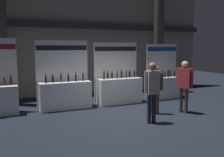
# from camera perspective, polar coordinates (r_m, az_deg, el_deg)

# --- Properties ---
(ground_plane) EXTENTS (26.76, 26.76, 0.00)m
(ground_plane) POSITION_cam_1_polar(r_m,az_deg,el_deg) (8.30, 3.69, -8.79)
(ground_plane) COLOR black
(hall_colonnade) EXTENTS (13.38, 1.33, 5.93)m
(hall_colonnade) POSITION_cam_1_polar(r_m,az_deg,el_deg) (12.19, -6.34, 10.28)
(hall_colonnade) COLOR gray
(hall_colonnade) RESTS_ON ground_plane
(exhibitor_booth_1) EXTENTS (1.97, 0.66, 2.53)m
(exhibitor_booth_1) POSITION_cam_1_polar(r_m,az_deg,el_deg) (9.44, -10.74, -3.03)
(exhibitor_booth_1) COLOR white
(exhibitor_booth_1) RESTS_ON ground_plane
(exhibitor_booth_2) EXTENTS (1.91, 0.66, 2.47)m
(exhibitor_booth_2) POSITION_cam_1_polar(r_m,az_deg,el_deg) (10.15, 1.57, -2.17)
(exhibitor_booth_2) COLOR white
(exhibitor_booth_2) RESTS_ON ground_plane
(exhibitor_booth_3) EXTENTS (1.58, 0.66, 2.42)m
(exhibitor_booth_3) POSITION_cam_1_polar(r_m,az_deg,el_deg) (11.36, 12.02, -1.45)
(exhibitor_booth_3) COLOR white
(exhibitor_booth_3) RESTS_ON ground_plane
(visitor_0) EXTENTS (0.50, 0.28, 1.84)m
(visitor_0) POSITION_cam_1_polar(r_m,az_deg,el_deg) (7.51, 9.16, -1.96)
(visitor_0) COLOR #23232D
(visitor_0) RESTS_ON ground_plane
(visitor_1) EXTENTS (0.42, 0.58, 1.81)m
(visitor_1) POSITION_cam_1_polar(r_m,az_deg,el_deg) (8.96, 16.25, -0.64)
(visitor_1) COLOR #47382D
(visitor_1) RESTS_ON ground_plane
(visitor_2) EXTENTS (0.45, 0.37, 1.66)m
(visitor_2) POSITION_cam_1_polar(r_m,az_deg,el_deg) (8.60, 9.88, -1.62)
(visitor_2) COLOR #47382D
(visitor_2) RESTS_ON ground_plane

